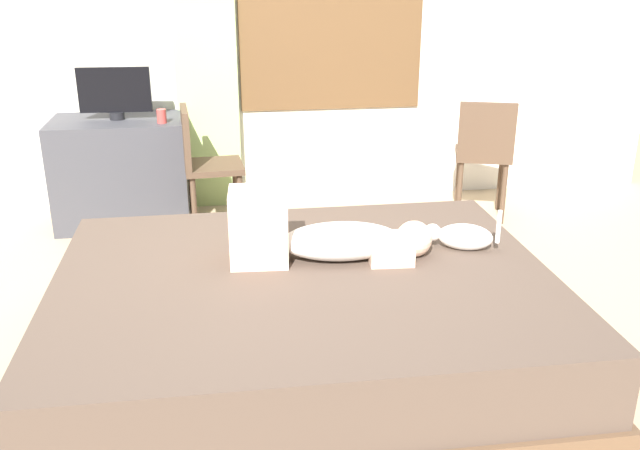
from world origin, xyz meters
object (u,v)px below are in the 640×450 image
at_px(cat, 461,236).
at_px(chair_by_desk, 203,160).
at_px(chair_spare, 484,150).
at_px(desk, 122,172).
at_px(cup, 162,116).
at_px(person_lying, 320,236).
at_px(tv_monitor, 115,92).
at_px(bed, 305,319).

height_order(cat, chair_by_desk, chair_by_desk).
bearing_deg(chair_spare, desk, 173.14).
bearing_deg(desk, chair_spare, -6.86).
bearing_deg(cup, cat, -48.71).
distance_m(person_lying, tv_monitor, 2.21).
distance_m(person_lying, chair_by_desk, 1.69).
bearing_deg(tv_monitor, person_lying, -59.21).
xyz_separation_m(person_lying, desk, (-1.12, 1.88, -0.20)).
distance_m(person_lying, cat, 0.68).
xyz_separation_m(person_lying, chair_by_desk, (-0.56, 1.59, -0.06)).
bearing_deg(chair_spare, cup, 176.36).
height_order(bed, cup, cup).
xyz_separation_m(cat, chair_spare, (0.71, 1.56, -0.01)).
bearing_deg(desk, tv_monitor, 0.00).
relative_size(cat, desk, 0.38).
height_order(desk, tv_monitor, tv_monitor).
bearing_deg(chair_spare, person_lying, -131.41).
relative_size(cup, chair_by_desk, 0.11).
bearing_deg(cat, person_lying, -178.76).
height_order(bed, tv_monitor, tv_monitor).
xyz_separation_m(desk, cup, (0.31, -0.16, 0.42)).
bearing_deg(person_lying, desk, 120.88).
bearing_deg(cup, bed, -69.06).
xyz_separation_m(tv_monitor, cup, (0.31, -0.16, -0.14)).
bearing_deg(bed, person_lying, 58.16).
bearing_deg(desk, cat, -45.90).
distance_m(bed, person_lying, 0.39).
relative_size(bed, chair_spare, 2.63).
height_order(cat, cup, cup).
bearing_deg(desk, bed, -63.18).
height_order(tv_monitor, chair_by_desk, tv_monitor).
distance_m(cat, tv_monitor, 2.62).
bearing_deg(cat, chair_by_desk, 128.16).
bearing_deg(bed, chair_spare, 49.35).
bearing_deg(chair_by_desk, tv_monitor, 153.12).
relative_size(tv_monitor, cup, 5.22).
bearing_deg(person_lying, chair_spare, 48.59).
relative_size(bed, person_lying, 2.40).
bearing_deg(desk, cup, -27.49).
relative_size(chair_by_desk, chair_spare, 1.00).
xyz_separation_m(chair_by_desk, chair_spare, (1.95, -0.02, 0.00)).
height_order(person_lying, cup, cup).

